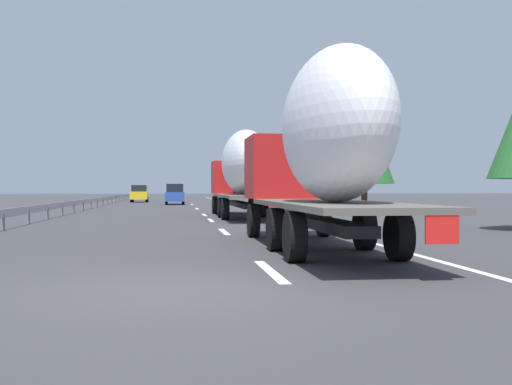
{
  "coord_description": "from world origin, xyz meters",
  "views": [
    {
      "loc": [
        -9.46,
        -0.05,
        1.51
      ],
      "look_at": [
        20.54,
        -3.94,
        1.31
      ],
      "focal_mm": 44.85,
      "sensor_mm": 36.0,
      "label": 1
    }
  ],
  "objects_px": {
    "truck_trailing": "(322,146)",
    "truck_lead": "(242,169)",
    "car_white_van": "(174,192)",
    "road_sign": "(260,180)",
    "car_blue_sedan": "(175,194)",
    "car_yellow_coupe": "(139,194)"
  },
  "relations": [
    {
      "from": "car_blue_sedan",
      "to": "truck_lead",
      "type": "bearing_deg",
      "value": -172.85
    },
    {
      "from": "car_white_van",
      "to": "truck_trailing",
      "type": "bearing_deg",
      "value": -177.65
    },
    {
      "from": "truck_trailing",
      "to": "car_blue_sedan",
      "type": "bearing_deg",
      "value": 4.32
    },
    {
      "from": "truck_lead",
      "to": "truck_trailing",
      "type": "height_order",
      "value": "truck_trailing"
    },
    {
      "from": "truck_lead",
      "to": "car_white_van",
      "type": "bearing_deg",
      "value": 3.0
    },
    {
      "from": "truck_trailing",
      "to": "car_blue_sedan",
      "type": "relative_size",
      "value": 2.54
    },
    {
      "from": "truck_trailing",
      "to": "road_sign",
      "type": "height_order",
      "value": "truck_trailing"
    },
    {
      "from": "truck_trailing",
      "to": "car_yellow_coupe",
      "type": "height_order",
      "value": "truck_trailing"
    },
    {
      "from": "truck_trailing",
      "to": "truck_lead",
      "type": "bearing_deg",
      "value": 0.0
    },
    {
      "from": "car_white_van",
      "to": "road_sign",
      "type": "distance_m",
      "value": 48.59
    },
    {
      "from": "truck_trailing",
      "to": "car_blue_sedan",
      "type": "xyz_separation_m",
      "value": [
        45.06,
        3.41,
        -1.57
      ]
    },
    {
      "from": "car_blue_sedan",
      "to": "car_yellow_coupe",
      "type": "height_order",
      "value": "car_blue_sedan"
    },
    {
      "from": "truck_lead",
      "to": "car_yellow_coupe",
      "type": "xyz_separation_m",
      "value": [
        37.8,
        7.21,
        -1.59
      ]
    },
    {
      "from": "car_blue_sedan",
      "to": "road_sign",
      "type": "height_order",
      "value": "road_sign"
    },
    {
      "from": "truck_lead",
      "to": "car_white_van",
      "type": "distance_m",
      "value": 64.31
    },
    {
      "from": "truck_lead",
      "to": "car_blue_sedan",
      "type": "relative_size",
      "value": 2.96
    },
    {
      "from": "car_blue_sedan",
      "to": "car_white_van",
      "type": "bearing_deg",
      "value": -0.07
    },
    {
      "from": "road_sign",
      "to": "truck_trailing",
      "type": "bearing_deg",
      "value": 174.79
    },
    {
      "from": "truck_lead",
      "to": "car_yellow_coupe",
      "type": "height_order",
      "value": "truck_lead"
    },
    {
      "from": "truck_trailing",
      "to": "car_yellow_coupe",
      "type": "bearing_deg",
      "value": 7.37
    },
    {
      "from": "truck_lead",
      "to": "car_white_van",
      "type": "xyz_separation_m",
      "value": [
        64.2,
        3.36,
        -1.58
      ]
    },
    {
      "from": "truck_trailing",
      "to": "car_blue_sedan",
      "type": "height_order",
      "value": "truck_trailing"
    }
  ]
}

